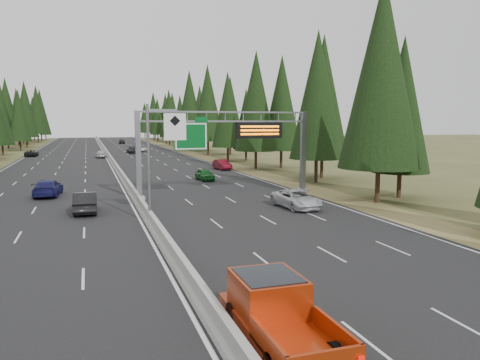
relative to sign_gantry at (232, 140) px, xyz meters
name	(u,v)px	position (x,y,z in m)	size (l,w,h in m)	color
road	(111,160)	(-8.92, 45.12, -5.23)	(32.00, 260.00, 0.08)	black
shoulder_right	(207,158)	(8.88, 45.12, -5.24)	(3.60, 260.00, 0.06)	olive
shoulder_left	(1,163)	(-26.72, 45.12, -5.24)	(3.60, 260.00, 0.06)	#454922
median_barrier	(111,158)	(-8.92, 45.12, -4.85)	(0.70, 260.00, 0.85)	#969691
sign_gantry	(232,140)	(0.00, 0.00, 0.00)	(16.75, 0.98, 7.80)	slate
hov_sign_pole	(157,155)	(-8.33, -9.92, -0.54)	(2.80, 0.50, 8.00)	slate
tree_row_right	(236,107)	(12.75, 39.00, 4.23)	(11.87, 241.87, 18.96)	black
silver_minivan	(296,199)	(2.92, -7.81, -4.47)	(2.39, 5.17, 1.44)	silver
red_pickup	(274,307)	(-7.42, -28.39, -4.10)	(2.16, 6.05, 1.97)	black
car_ahead_green	(205,174)	(0.27, 11.90, -4.52)	(1.58, 3.92, 1.34)	#13541C
car_ahead_dkred	(222,165)	(5.58, 23.13, -4.46)	(1.53, 4.40, 1.45)	maroon
car_ahead_dkgrey	(133,150)	(-3.39, 62.44, -4.42)	(2.16, 5.32, 1.54)	black
car_ahead_white	(141,149)	(-1.05, 68.55, -4.51)	(2.24, 4.86, 1.35)	silver
car_ahead_far	(122,141)	(-2.40, 110.44, -4.47)	(1.69, 4.21, 1.44)	black
car_onc_near	(85,202)	(-13.08, -4.56, -4.40)	(1.67, 4.78, 1.58)	black
car_onc_blue	(48,188)	(-16.39, 4.82, -4.42)	(2.15, 5.29, 1.53)	#181855
car_onc_white	(101,154)	(-10.42, 51.82, -4.46)	(1.73, 4.30, 1.47)	#B5B5B5
car_onc_far	(31,153)	(-23.42, 59.73, -4.51)	(2.25, 4.87, 1.35)	black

